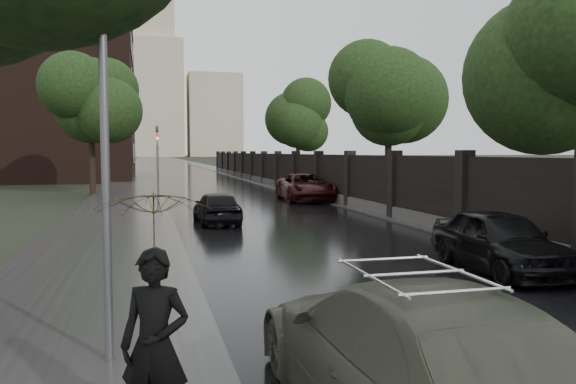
{
  "coord_description": "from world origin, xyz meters",
  "views": [
    {
      "loc": [
        -4.95,
        -5.38,
        2.65
      ],
      "look_at": [
        -1.01,
        10.07,
        1.5
      ],
      "focal_mm": 35.0,
      "sensor_mm": 36.0,
      "label": 1
    }
  ],
  "objects_px": {
    "lamp_post": "(105,150)",
    "tree_right_c": "(298,124)",
    "volga_sedan": "(413,357)",
    "car_right_near": "(500,241)",
    "tree_right_b": "(389,108)",
    "tree_left_far": "(91,108)",
    "pedestrian_umbrella": "(153,240)",
    "hatchback_left": "(217,207)",
    "traffic_light": "(157,156)",
    "car_right_far": "(306,187)"
  },
  "relations": [
    {
      "from": "lamp_post",
      "to": "hatchback_left",
      "type": "height_order",
      "value": "lamp_post"
    },
    {
      "from": "lamp_post",
      "to": "tree_right_c",
      "type": "bearing_deg",
      "value": 71.48
    },
    {
      "from": "tree_left_far",
      "to": "volga_sedan",
      "type": "relative_size",
      "value": 1.45
    },
    {
      "from": "tree_right_b",
      "to": "car_right_near",
      "type": "relative_size",
      "value": 1.72
    },
    {
      "from": "volga_sedan",
      "to": "car_right_near",
      "type": "distance_m",
      "value": 7.92
    },
    {
      "from": "car_right_far",
      "to": "pedestrian_umbrella",
      "type": "height_order",
      "value": "pedestrian_umbrella"
    },
    {
      "from": "tree_left_far",
      "to": "tree_right_c",
      "type": "relative_size",
      "value": 1.05
    },
    {
      "from": "traffic_light",
      "to": "lamp_post",
      "type": "bearing_deg",
      "value": -92.68
    },
    {
      "from": "tree_right_c",
      "to": "car_right_near",
      "type": "xyz_separation_m",
      "value": [
        -4.92,
        -34.71,
        -4.26
      ]
    },
    {
      "from": "tree_left_far",
      "to": "car_right_near",
      "type": "bearing_deg",
      "value": -66.83
    },
    {
      "from": "traffic_light",
      "to": "volga_sedan",
      "type": "height_order",
      "value": "traffic_light"
    },
    {
      "from": "tree_right_b",
      "to": "traffic_light",
      "type": "bearing_deg",
      "value": 165.76
    },
    {
      "from": "hatchback_left",
      "to": "volga_sedan",
      "type": "bearing_deg",
      "value": 88.14
    },
    {
      "from": "pedestrian_umbrella",
      "to": "car_right_near",
      "type": "bearing_deg",
      "value": 61.41
    },
    {
      "from": "tree_right_c",
      "to": "lamp_post",
      "type": "bearing_deg",
      "value": -108.52
    },
    {
      "from": "tree_right_b",
      "to": "volga_sedan",
      "type": "xyz_separation_m",
      "value": [
        -10.06,
        -22.74,
        -4.21
      ]
    },
    {
      "from": "lamp_post",
      "to": "volga_sedan",
      "type": "height_order",
      "value": "lamp_post"
    },
    {
      "from": "tree_right_b",
      "to": "lamp_post",
      "type": "height_order",
      "value": "tree_right_b"
    },
    {
      "from": "volga_sedan",
      "to": "hatchback_left",
      "type": "xyz_separation_m",
      "value": [
        0.13,
        15.74,
        -0.12
      ]
    },
    {
      "from": "tree_right_b",
      "to": "car_right_far",
      "type": "xyz_separation_m",
      "value": [
        -4.1,
        1.51,
        -4.2
      ]
    },
    {
      "from": "tree_left_far",
      "to": "hatchback_left",
      "type": "bearing_deg",
      "value": -69.62
    },
    {
      "from": "pedestrian_umbrella",
      "to": "hatchback_left",
      "type": "bearing_deg",
      "value": 104.26
    },
    {
      "from": "tree_left_far",
      "to": "car_right_near",
      "type": "xyz_separation_m",
      "value": [
        10.58,
        -24.71,
        -4.55
      ]
    },
    {
      "from": "volga_sedan",
      "to": "hatchback_left",
      "type": "height_order",
      "value": "volga_sedan"
    },
    {
      "from": "tree_left_far",
      "to": "lamp_post",
      "type": "height_order",
      "value": "tree_left_far"
    },
    {
      "from": "lamp_post",
      "to": "tree_right_b",
      "type": "bearing_deg",
      "value": 57.82
    },
    {
      "from": "car_right_far",
      "to": "hatchback_left",
      "type": "bearing_deg",
      "value": -121.26
    },
    {
      "from": "tree_right_c",
      "to": "pedestrian_umbrella",
      "type": "xyz_separation_m",
      "value": [
        -12.4,
        -40.58,
        -3.05
      ]
    },
    {
      "from": "hatchback_left",
      "to": "pedestrian_umbrella",
      "type": "bearing_deg",
      "value": 79.63
    },
    {
      "from": "traffic_light",
      "to": "volga_sedan",
      "type": "distance_m",
      "value": 25.84
    },
    {
      "from": "volga_sedan",
      "to": "lamp_post",
      "type": "bearing_deg",
      "value": -37.76
    },
    {
      "from": "tree_left_far",
      "to": "hatchback_left",
      "type": "xyz_separation_m",
      "value": [
        5.57,
        -15.0,
        -4.62
      ]
    },
    {
      "from": "tree_left_far",
      "to": "car_right_near",
      "type": "distance_m",
      "value": 27.26
    },
    {
      "from": "tree_left_far",
      "to": "tree_right_c",
      "type": "bearing_deg",
      "value": 32.83
    },
    {
      "from": "tree_right_c",
      "to": "car_right_far",
      "type": "xyz_separation_m",
      "value": [
        -4.1,
        -16.49,
        -4.2
      ]
    },
    {
      "from": "tree_left_far",
      "to": "hatchback_left",
      "type": "distance_m",
      "value": 16.65
    },
    {
      "from": "tree_right_c",
      "to": "volga_sedan",
      "type": "height_order",
      "value": "tree_right_c"
    },
    {
      "from": "tree_right_b",
      "to": "volga_sedan",
      "type": "relative_size",
      "value": 1.37
    },
    {
      "from": "tree_right_b",
      "to": "volga_sedan",
      "type": "bearing_deg",
      "value": -113.87
    },
    {
      "from": "lamp_post",
      "to": "hatchback_left",
      "type": "distance_m",
      "value": 13.98
    },
    {
      "from": "lamp_post",
      "to": "volga_sedan",
      "type": "distance_m",
      "value": 4.1
    },
    {
      "from": "tree_left_far",
      "to": "tree_right_c",
      "type": "distance_m",
      "value": 18.45
    },
    {
      "from": "tree_left_far",
      "to": "tree_right_b",
      "type": "relative_size",
      "value": 1.05
    },
    {
      "from": "lamp_post",
      "to": "car_right_near",
      "type": "xyz_separation_m",
      "value": [
        7.98,
        3.79,
        -1.98
      ]
    },
    {
      "from": "traffic_light",
      "to": "car_right_near",
      "type": "distance_m",
      "value": 20.94
    },
    {
      "from": "tree_right_b",
      "to": "tree_right_c",
      "type": "xyz_separation_m",
      "value": [
        0.0,
        18.0,
        0.0
      ]
    },
    {
      "from": "tree_left_far",
      "to": "lamp_post",
      "type": "bearing_deg",
      "value": -84.79
    },
    {
      "from": "traffic_light",
      "to": "tree_right_c",
      "type": "bearing_deg",
      "value": 51.82
    },
    {
      "from": "tree_right_c",
      "to": "lamp_post",
      "type": "distance_m",
      "value": 40.67
    },
    {
      "from": "volga_sedan",
      "to": "car_right_far",
      "type": "xyz_separation_m",
      "value": [
        5.96,
        24.25,
        0.01
      ]
    }
  ]
}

